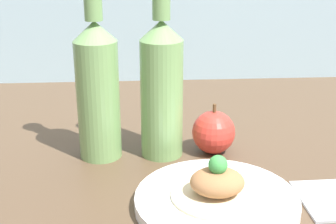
% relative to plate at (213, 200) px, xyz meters
% --- Properties ---
extents(ground_plane, '(1.80, 1.10, 0.04)m').
position_rel_plate_xyz_m(ground_plane, '(0.00, 0.09, -0.03)').
color(ground_plane, brown).
extents(plate, '(0.23, 0.23, 0.02)m').
position_rel_plate_xyz_m(plate, '(0.00, 0.00, 0.00)').
color(plate, white).
rests_on(plate, ground_plane).
extents(plated_food, '(0.13, 0.13, 0.06)m').
position_rel_plate_xyz_m(plated_food, '(-0.00, -0.00, 0.03)').
color(plated_food, beige).
rests_on(plated_food, plate).
extents(cider_bottle_left, '(0.07, 0.07, 0.31)m').
position_rel_plate_xyz_m(cider_bottle_left, '(-0.16, 0.17, 0.11)').
color(cider_bottle_left, '#729E5B').
rests_on(cider_bottle_left, ground_plane).
extents(cider_bottle_right, '(0.07, 0.07, 0.31)m').
position_rel_plate_xyz_m(cider_bottle_right, '(-0.06, 0.17, 0.11)').
color(cider_bottle_right, '#729E5B').
rests_on(cider_bottle_right, ground_plane).
extents(apple, '(0.07, 0.07, 0.09)m').
position_rel_plate_xyz_m(apple, '(0.03, 0.18, 0.03)').
color(apple, red).
rests_on(apple, ground_plane).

